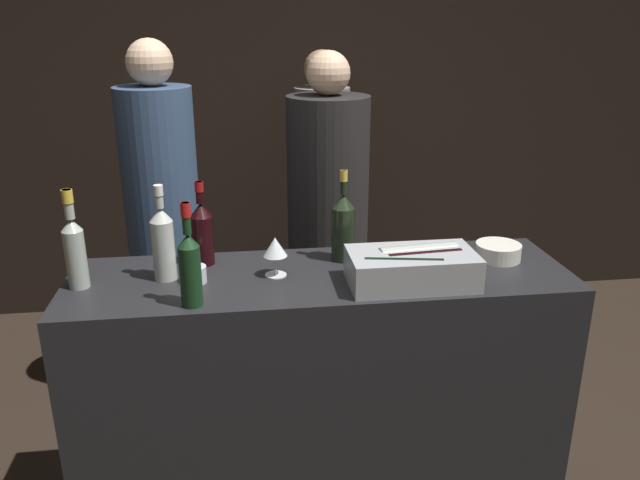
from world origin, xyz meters
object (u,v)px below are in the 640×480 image
candle_votive (195,274)px  person_grey_polo (163,214)px  champagne_bottle (343,226)px  person_in_hoodie (328,214)px  wine_glass (275,248)px  ice_bin_with_bottles (413,266)px  red_wine_bottle_tall (202,231)px  red_wine_bottle_burgundy (190,265)px  person_blond_tee (322,182)px  white_wine_bottle (163,241)px  bowl_white (498,251)px  rose_wine_bottle (74,248)px

candle_votive → person_grey_polo: bearing=102.7°
champagne_bottle → person_in_hoodie: size_ratio=0.19×
wine_glass → person_grey_polo: 1.03m
candle_votive → person_in_hoodie: person_in_hoodie is taller
ice_bin_with_bottles → red_wine_bottle_tall: size_ratio=1.38×
candle_votive → red_wine_bottle_burgundy: red_wine_bottle_burgundy is taller
red_wine_bottle_burgundy → person_blond_tee: (0.66, 1.80, -0.21)m
white_wine_bottle → champagne_bottle: bearing=8.7°
white_wine_bottle → person_in_hoodie: (0.71, 0.92, -0.22)m
bowl_white → red_wine_bottle_burgundy: size_ratio=0.50×
white_wine_bottle → champagne_bottle: 0.66m
rose_wine_bottle → white_wine_bottle: bearing=7.1°
ice_bin_with_bottles → wine_glass: (-0.46, 0.13, 0.04)m
wine_glass → candle_votive: size_ratio=1.81×
person_blond_tee → wine_glass: bearing=25.0°
wine_glass → white_wine_bottle: (-0.39, 0.02, 0.04)m
white_wine_bottle → red_wine_bottle_burgundy: size_ratio=1.00×
wine_glass → person_in_hoodie: bearing=71.1°
bowl_white → white_wine_bottle: bearing=-178.8°
red_wine_bottle_tall → red_wine_bottle_burgundy: bearing=-93.5°
ice_bin_with_bottles → rose_wine_bottle: rose_wine_bottle is taller
person_in_hoodie → person_blond_tee: size_ratio=1.02×
rose_wine_bottle → person_blond_tee: person_blond_tee is taller
candle_votive → red_wine_bottle_burgundy: (0.00, -0.18, 0.11)m
wine_glass → rose_wine_bottle: (-0.67, -0.01, 0.04)m
red_wine_bottle_tall → rose_wine_bottle: 0.44m
champagne_bottle → person_in_hoodie: person_in_hoodie is taller
ice_bin_with_bottles → red_wine_bottle_tall: 0.78m
ice_bin_with_bottles → white_wine_bottle: bearing=169.7°
person_in_hoodie → wine_glass: bearing=-176.9°
red_wine_bottle_burgundy → champagne_bottle: bearing=31.1°
champagne_bottle → person_grey_polo: person_grey_polo is taller
ice_bin_with_bottles → rose_wine_bottle: bearing=174.0°
champagne_bottle → person_grey_polo: size_ratio=0.19×
person_in_hoodie → person_blond_tee: 0.65m
ice_bin_with_bottles → champagne_bottle: size_ratio=1.25×
red_wine_bottle_tall → candle_votive: bearing=-97.3°
wine_glass → candle_votive: bearing=-175.4°
bowl_white → red_wine_bottle_burgundy: bearing=-167.4°
ice_bin_with_bottles → champagne_bottle: champagne_bottle is taller
wine_glass → person_grey_polo: size_ratio=0.08×
candle_votive → person_blond_tee: size_ratio=0.04×
bowl_white → person_grey_polo: person_grey_polo is taller
wine_glass → red_wine_bottle_tall: bearing=149.9°
red_wine_bottle_tall → red_wine_bottle_burgundy: size_ratio=0.92×
bowl_white → ice_bin_with_bottles: bearing=-154.9°
ice_bin_with_bottles → red_wine_bottle_burgundy: (-0.74, -0.07, 0.07)m
red_wine_bottle_burgundy → red_wine_bottle_tall: bearing=86.5°
red_wine_bottle_burgundy → person_grey_polo: size_ratio=0.18×
candle_votive → white_wine_bottle: 0.16m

